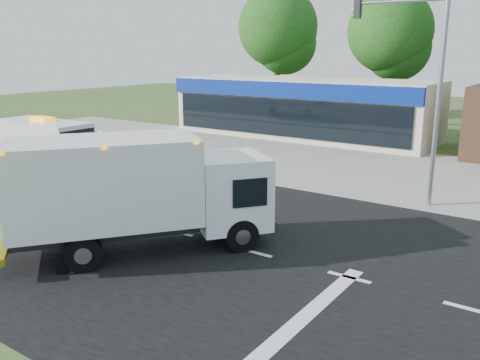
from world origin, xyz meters
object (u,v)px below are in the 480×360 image
(emergency_worker, at_px, (159,208))
(traffic_signal_pole, at_px, (422,77))
(ems_box_truck, at_px, (135,187))
(ambulance_van, at_px, (46,142))

(emergency_worker, distance_m, traffic_signal_pole, 10.67)
(emergency_worker, bearing_deg, ems_box_truck, -117.45)
(traffic_signal_pole, bearing_deg, ambulance_van, -167.06)
(traffic_signal_pole, bearing_deg, emergency_worker, -126.27)
(ambulance_van, bearing_deg, emergency_worker, -18.74)
(emergency_worker, xyz_separation_m, traffic_signal_pole, (5.84, 7.96, 4.06))
(ems_box_truck, xyz_separation_m, emergency_worker, (-0.52, 1.49, -1.13))
(emergency_worker, bearing_deg, traffic_signal_pole, 7.07)
(ambulance_van, xyz_separation_m, traffic_signal_pole, (17.51, 4.02, 3.62))
(ems_box_truck, relative_size, ambulance_van, 1.39)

